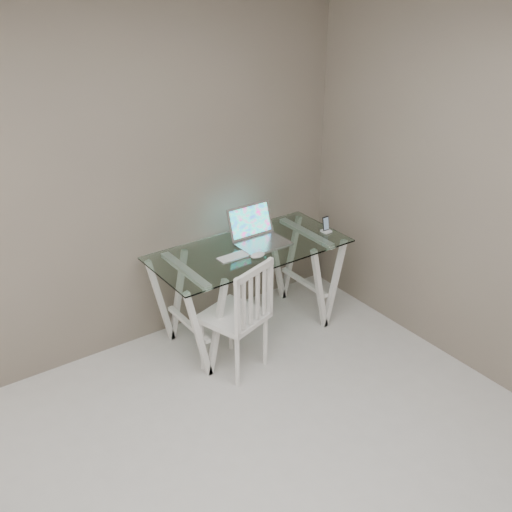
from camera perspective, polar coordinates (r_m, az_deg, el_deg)
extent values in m
cube|color=#6D6256|center=(4.52, -13.78, 6.48)|extent=(4.00, 0.02, 2.70)
cube|color=silver|center=(4.81, -0.61, 0.61)|extent=(1.50, 0.70, 0.01)
cube|color=silver|center=(4.74, -6.08, -5.19)|extent=(0.24, 0.62, 0.72)
cube|color=silver|center=(5.28, 4.32, -1.54)|extent=(0.24, 0.62, 0.72)
cube|color=silver|center=(4.57, -2.01, -5.39)|extent=(0.50, 0.50, 0.04)
cylinder|color=silver|center=(4.50, -1.67, -9.35)|extent=(0.03, 0.03, 0.41)
cylinder|color=silver|center=(4.71, 0.83, -7.51)|extent=(0.03, 0.03, 0.41)
cylinder|color=silver|center=(4.68, -4.80, -7.90)|extent=(0.03, 0.03, 0.41)
cylinder|color=silver|center=(4.88, -2.24, -6.19)|extent=(0.03, 0.03, 0.41)
cube|color=silver|center=(4.35, -0.16, -3.68)|extent=(0.39, 0.15, 0.45)
cube|color=#B3B3B7|center=(4.86, 0.62, 1.08)|extent=(0.38, 0.27, 0.02)
cube|color=#19D899|center=(4.93, -0.53, 3.15)|extent=(0.38, 0.09, 0.25)
cube|color=silver|center=(4.68, -1.96, -0.07)|extent=(0.26, 0.11, 0.01)
ellipsoid|color=silver|center=(4.66, 0.15, 0.08)|extent=(0.12, 0.07, 0.04)
cube|color=white|center=(5.10, 6.26, 2.21)|extent=(0.07, 0.07, 0.02)
cube|color=black|center=(5.08, 6.22, 2.89)|extent=(0.06, 0.03, 0.11)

